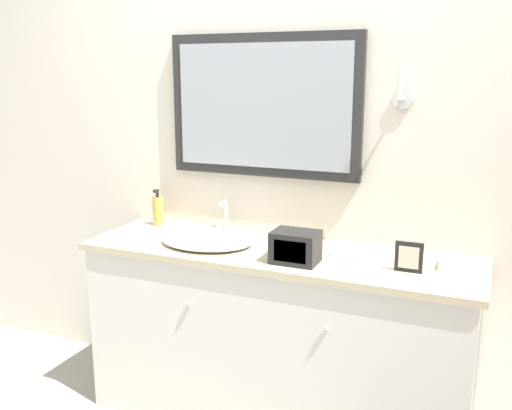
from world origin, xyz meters
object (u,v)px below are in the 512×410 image
at_px(appliance_box, 295,247).
at_px(sink_basin, 208,239).
at_px(picture_frame, 409,257).
at_px(soap_bottle, 158,210).

bearing_deg(appliance_box, sink_basin, 167.49).
bearing_deg(appliance_box, picture_frame, 7.85).
distance_m(sink_basin, soap_bottle, 0.44).
relative_size(appliance_box, picture_frame, 1.54).
distance_m(soap_bottle, appliance_box, 0.91).
height_order(sink_basin, appliance_box, sink_basin).
relative_size(sink_basin, appliance_box, 2.31).
distance_m(sink_basin, picture_frame, 0.92).
xyz_separation_m(soap_bottle, appliance_box, (0.86, -0.29, -0.01)).
bearing_deg(picture_frame, sink_basin, 177.45).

